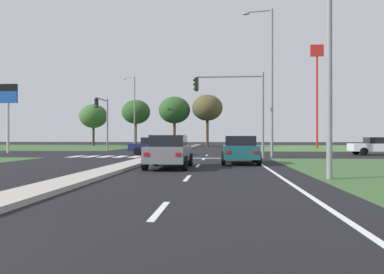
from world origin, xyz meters
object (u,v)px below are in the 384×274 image
object	(u,v)px
treeline_near	(93,116)
fuel_price_totem	(8,102)
car_grey_second	(169,151)
treeline_second	(136,112)
car_blue_fourth	(177,142)
car_navy_fifth	(156,146)
treeline_third	(174,110)
car_white_near	(377,146)
car_teal_sixth	(240,149)
street_lamp_near	(337,45)
traffic_signal_far_left	(103,115)
street_lamp_third	(134,108)
street_lamp_second	(270,76)
pedestrian_at_median	(184,139)
traffic_signal_near_right	(238,99)
treeline_fourth	(207,108)
car_silver_third	(180,142)
fastfood_pole_sign	(317,74)

from	to	relation	value
treeline_near	fuel_price_totem	bearing A→B (deg)	-84.75
car_grey_second	treeline_second	xyz separation A→B (m)	(-12.69, 48.67, 5.25)
car_blue_fourth	car_navy_fifth	distance (m)	27.46
car_blue_fourth	treeline_third	world-z (taller)	treeline_third
treeline_second	treeline_third	world-z (taller)	treeline_third
car_white_near	fuel_price_totem	xyz separation A→B (m)	(-33.23, 1.79, 4.04)
car_teal_sixth	street_lamp_near	size ratio (longest dim) A/B	0.55
car_grey_second	traffic_signal_far_left	size ratio (longest dim) A/B	0.78
street_lamp_near	street_lamp_third	distance (m)	46.60
car_blue_fourth	street_lamp_near	bearing A→B (deg)	103.25
car_blue_fourth	street_lamp_second	world-z (taller)	street_lamp_second
traffic_signal_far_left	treeline_second	bearing A→B (deg)	95.88
treeline_near	car_grey_second	bearing A→B (deg)	-67.30
traffic_signal_far_left	pedestrian_at_median	size ratio (longest dim) A/B	3.07
car_navy_fifth	treeline_near	bearing A→B (deg)	-153.53
car_blue_fourth	traffic_signal_near_right	size ratio (longest dim) A/B	0.74
traffic_signal_far_left	treeline_near	world-z (taller)	treeline_near
car_navy_fifth	street_lamp_near	world-z (taller)	street_lamp_near
pedestrian_at_median	treeline_fourth	size ratio (longest dim) A/B	0.22
car_silver_third	street_lamp_third	distance (m)	11.60
traffic_signal_near_right	pedestrian_at_median	distance (m)	20.10
car_teal_sixth	street_lamp_third	size ratio (longest dim) A/B	0.41
car_white_near	street_lamp_third	distance (m)	35.79
car_blue_fourth	treeline_fourth	bearing A→B (deg)	-151.28
car_blue_fourth	car_teal_sixth	size ratio (longest dim) A/B	1.01
car_grey_second	street_lamp_near	world-z (taller)	street_lamp_near
pedestrian_at_median	fastfood_pole_sign	world-z (taller)	fastfood_pole_sign
car_teal_sixth	treeline_fourth	size ratio (longest dim) A/B	0.52
car_white_near	treeline_third	xyz separation A→B (m)	(-20.79, 29.75, 5.27)
car_blue_fourth	treeline_near	distance (m)	18.81
car_silver_third	street_lamp_near	world-z (taller)	street_lamp_near
car_white_near	treeline_third	distance (m)	36.67
traffic_signal_far_left	treeline_fourth	xyz separation A→B (m)	(10.00, 23.17, 2.48)
car_white_near	treeline_near	world-z (taller)	treeline_near
car_silver_third	traffic_signal_far_left	distance (m)	26.87
street_lamp_third	pedestrian_at_median	world-z (taller)	street_lamp_third
fastfood_pole_sign	treeline_fourth	world-z (taller)	fastfood_pole_sign
car_blue_fourth	traffic_signal_near_right	xyz separation A→B (m)	(8.07, -32.45, 3.39)
car_navy_fifth	traffic_signal_near_right	distance (m)	9.06
traffic_signal_far_left	treeline_second	distance (m)	27.93
car_grey_second	street_lamp_third	xyz separation A→B (m)	(-10.79, 38.78, 5.11)
pedestrian_at_median	treeline_third	world-z (taller)	treeline_third
car_teal_sixth	street_lamp_second	xyz separation A→B (m)	(2.54, 7.23, 5.25)
car_silver_third	fastfood_pole_sign	world-z (taller)	fastfood_pole_sign
car_blue_fourth	fuel_price_totem	distance (m)	28.45
street_lamp_near	fuel_price_totem	size ratio (longest dim) A/B	1.24
street_lamp_second	pedestrian_at_median	bearing A→B (deg)	114.80
car_silver_third	street_lamp_second	size ratio (longest dim) A/B	0.39
street_lamp_near	treeline_third	xyz separation A→B (m)	(-11.73, 49.27, 1.42)
car_white_near	street_lamp_second	size ratio (longest dim) A/B	0.40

